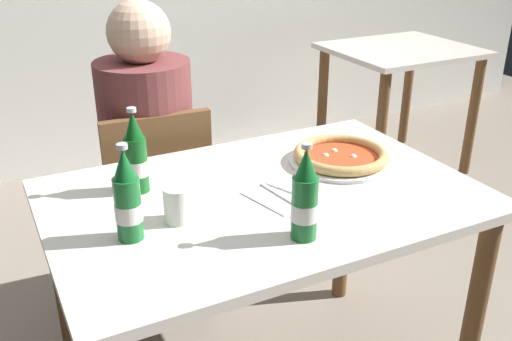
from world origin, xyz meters
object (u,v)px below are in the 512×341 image
at_px(beer_bottle_left, 127,200).
at_px(beer_bottle_center, 305,199).
at_px(beer_bottle_right, 136,157).
at_px(napkin_with_cutlery, 285,194).
at_px(diner_seated, 150,170).
at_px(dining_table_background, 399,74).
at_px(pizza_margherita_near, 341,156).
at_px(chair_behind_table, 155,200).
at_px(dining_table_main, 264,228).
at_px(paper_cup, 178,204).

xyz_separation_m(beer_bottle_left, beer_bottle_center, (0.38, -0.19, 0.00)).
relative_size(beer_bottle_right, napkin_with_cutlery, 1.13).
bearing_deg(beer_bottle_right, diner_seated, 70.44).
relative_size(dining_table_background, beer_bottle_center, 3.24).
height_order(pizza_margherita_near, beer_bottle_center, beer_bottle_center).
bearing_deg(diner_seated, pizza_margherita_near, -51.76).
bearing_deg(beer_bottle_right, chair_behind_table, 68.86).
bearing_deg(chair_behind_table, pizza_margherita_near, 134.56).
bearing_deg(dining_table_background, beer_bottle_center, -135.93).
distance_m(dining_table_main, chair_behind_table, 0.65).
height_order(beer_bottle_left, beer_bottle_center, same).
xyz_separation_m(beer_bottle_left, paper_cup, (0.13, 0.03, -0.06)).
bearing_deg(beer_bottle_left, chair_behind_table, 69.15).
height_order(beer_bottle_left, beer_bottle_right, same).
relative_size(chair_behind_table, pizza_margherita_near, 2.61).
relative_size(dining_table_background, napkin_with_cutlery, 3.66).
height_order(pizza_margherita_near, napkin_with_cutlery, pizza_margherita_near).
xyz_separation_m(diner_seated, paper_cup, (-0.13, -0.70, 0.21)).
distance_m(dining_table_main, pizza_margherita_near, 0.35).
bearing_deg(dining_table_main, pizza_margherita_near, 14.49).
bearing_deg(chair_behind_table, paper_cup, 82.53).
height_order(chair_behind_table, dining_table_background, chair_behind_table).
distance_m(chair_behind_table, paper_cup, 0.73).
bearing_deg(pizza_margherita_near, napkin_with_cutlery, -155.98).
height_order(dining_table_main, napkin_with_cutlery, napkin_with_cutlery).
bearing_deg(paper_cup, beer_bottle_left, -168.19).
distance_m(dining_table_background, beer_bottle_center, 2.26).
bearing_deg(paper_cup, dining_table_main, 8.57).
height_order(diner_seated, beer_bottle_right, diner_seated).
distance_m(diner_seated, napkin_with_cutlery, 0.74).
height_order(diner_seated, dining_table_background, diner_seated).
relative_size(chair_behind_table, beer_bottle_center, 3.44).
distance_m(dining_table_background, pizza_margherita_near, 1.78).
bearing_deg(beer_bottle_left, napkin_with_cutlery, 3.87).
distance_m(beer_bottle_center, paper_cup, 0.33).
bearing_deg(pizza_margherita_near, beer_bottle_right, 171.28).
xyz_separation_m(dining_table_main, paper_cup, (-0.27, -0.04, 0.16)).
bearing_deg(diner_seated, napkin_with_cutlery, -74.98).
xyz_separation_m(dining_table_main, beer_bottle_right, (-0.31, 0.18, 0.22)).
xyz_separation_m(diner_seated, napkin_with_cutlery, (0.19, -0.70, 0.17)).
height_order(pizza_margherita_near, beer_bottle_left, beer_bottle_left).
xyz_separation_m(beer_bottle_center, paper_cup, (-0.24, 0.21, -0.06)).
relative_size(dining_table_background, beer_bottle_left, 3.24).
bearing_deg(napkin_with_cutlery, diner_seated, 105.02).
relative_size(dining_table_main, beer_bottle_left, 4.86).
xyz_separation_m(dining_table_background, beer_bottle_right, (-1.90, -1.13, 0.26)).
distance_m(napkin_with_cutlery, paper_cup, 0.32).
height_order(beer_bottle_right, napkin_with_cutlery, beer_bottle_right).
height_order(dining_table_background, paper_cup, paper_cup).
relative_size(dining_table_main, paper_cup, 12.63).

